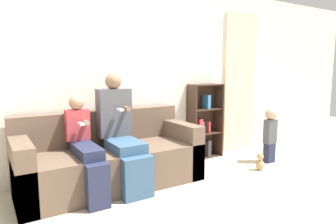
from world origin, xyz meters
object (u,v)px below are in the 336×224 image
object	(u,v)px
adult_seated	(121,130)
bookshelf	(203,123)
teddy_bear	(260,162)
couch	(111,160)
child_seated	(86,147)
toddler_standing	(270,132)

from	to	relation	value
adult_seated	bookshelf	size ratio (longest dim) A/B	1.16
adult_seated	teddy_bear	distance (m)	1.94
adult_seated	bookshelf	distance (m)	1.61
couch	teddy_bear	world-z (taller)	couch
teddy_bear	adult_seated	bearing A→B (deg)	165.32
couch	child_seated	size ratio (longest dim) A/B	1.94
couch	adult_seated	distance (m)	0.39
child_seated	adult_seated	bearing A→B (deg)	7.99
child_seated	toddler_standing	world-z (taller)	child_seated
couch	bookshelf	distance (m)	1.68
toddler_standing	teddy_bear	xyz separation A→B (m)	(-0.39, -0.17, -0.34)
couch	teddy_bear	distance (m)	1.99
toddler_standing	bookshelf	bearing A→B (deg)	131.52
adult_seated	child_seated	bearing A→B (deg)	-172.01
couch	toddler_standing	world-z (taller)	couch
adult_seated	bookshelf	xyz separation A→B (m)	(1.54, 0.44, -0.14)
couch	bookshelf	world-z (taller)	bookshelf
couch	toddler_standing	xyz separation A→B (m)	(2.29, -0.40, 0.15)
couch	toddler_standing	distance (m)	2.33
toddler_standing	child_seated	bearing A→B (deg)	174.81
child_seated	bookshelf	size ratio (longest dim) A/B	0.95
toddler_standing	teddy_bear	bearing A→B (deg)	-156.21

